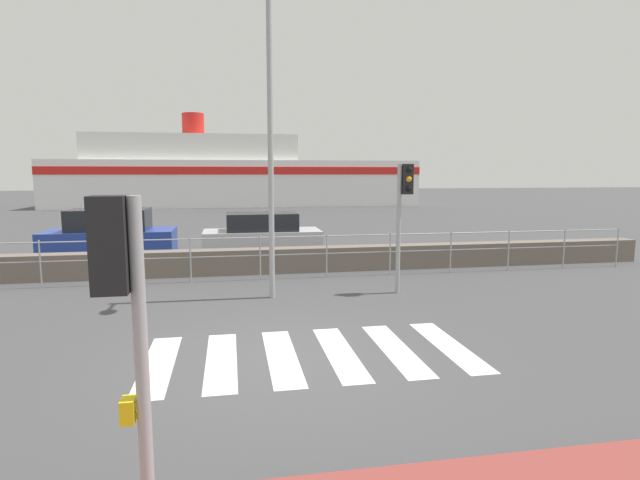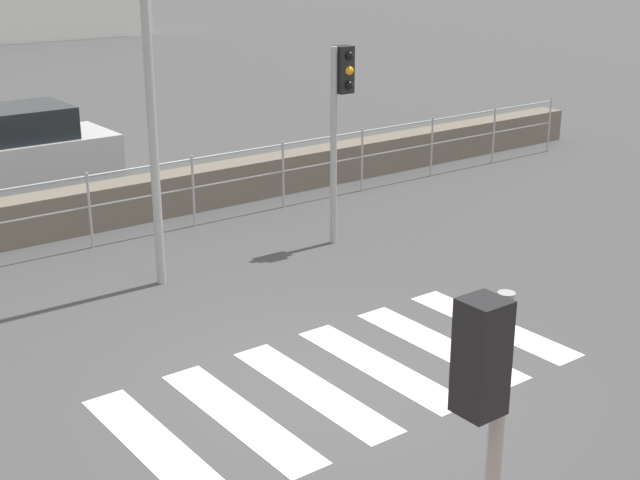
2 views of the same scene
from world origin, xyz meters
The scene contains 7 objects.
ground_plane centered at (0.00, 0.00, 0.00)m, with size 160.00×160.00×0.00m, color #424244.
crosswalk centered at (0.43, 0.00, 0.00)m, with size 4.95×2.40×0.01m.
seawall centered at (0.00, 6.48, 0.34)m, with size 23.48×0.55×0.69m.
harbor_fence centered at (0.00, 5.61, 0.77)m, with size 21.17×0.04×1.17m.
traffic_light_near centered at (-1.50, -3.61, 1.89)m, with size 0.34×0.32×2.61m.
traffic_light_far centered at (3.15, 3.58, 2.18)m, with size 0.34×0.32×2.97m.
parked_car_silver centered at (0.36, 10.40, 0.59)m, with size 4.10×1.75×1.38m.
Camera 2 is at (-4.93, -6.61, 4.45)m, focal length 50.00 mm.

